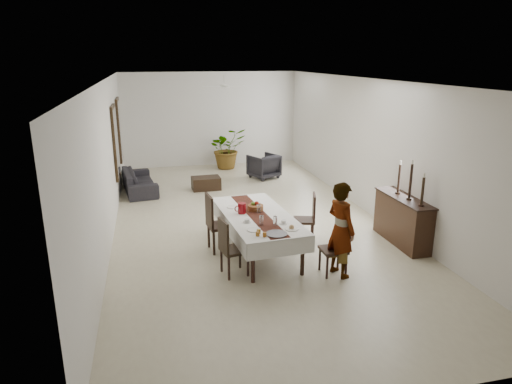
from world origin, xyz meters
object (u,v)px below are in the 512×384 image
red_pitcher (242,208)px  sofa (139,181)px  sideboard_body (402,221)px  dining_table_top (257,216)px  woman (341,230)px

red_pitcher → sofa: red_pitcher is taller
red_pitcher → sideboard_body: red_pitcher is taller
red_pitcher → sideboard_body: (3.25, -0.35, -0.41)m
dining_table_top → sofa: bearing=110.4°
sideboard_body → sofa: 7.32m
red_pitcher → sofa: (-1.99, 4.75, -0.58)m
woman → sideboard_body: woman is taller
red_pitcher → sofa: bearing=112.8°
dining_table_top → sofa: dining_table_top is taller
sofa → dining_table_top: bearing=-162.4°
red_pitcher → woman: (1.44, -1.39, -0.04)m
sideboard_body → sofa: bearing=135.8°
sideboard_body → sofa: size_ratio=0.77×
sideboard_body → woman: bearing=-150.2°
woman → sofa: 7.06m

